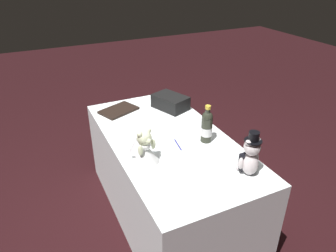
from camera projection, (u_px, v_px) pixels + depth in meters
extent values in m
plane|color=black|center=(168.00, 211.00, 2.66)|extent=(12.00, 12.00, 0.00)
cube|color=white|center=(168.00, 177.00, 2.49)|extent=(1.62, 0.83, 0.72)
ellipsoid|color=silver|center=(250.00, 164.00, 1.91)|extent=(0.11, 0.10, 0.15)
cube|color=black|center=(247.00, 161.00, 1.93)|extent=(0.05, 0.09, 0.11)
sphere|color=silver|center=(252.00, 147.00, 1.85)|extent=(0.10, 0.10, 0.10)
sphere|color=silver|center=(247.00, 145.00, 1.89)|extent=(0.04, 0.04, 0.04)
sphere|color=silver|center=(258.00, 140.00, 1.84)|extent=(0.04, 0.04, 0.04)
sphere|color=silver|center=(248.00, 143.00, 1.82)|extent=(0.04, 0.04, 0.04)
ellipsoid|color=silver|center=(256.00, 159.00, 1.93)|extent=(0.03, 0.03, 0.08)
ellipsoid|color=silver|center=(241.00, 163.00, 1.89)|extent=(0.03, 0.03, 0.08)
sphere|color=silver|center=(247.00, 164.00, 1.99)|extent=(0.05, 0.05, 0.05)
sphere|color=silver|center=(239.00, 167.00, 1.96)|extent=(0.05, 0.05, 0.05)
cylinder|color=black|center=(253.00, 141.00, 1.83)|extent=(0.11, 0.11, 0.01)
cylinder|color=black|center=(254.00, 136.00, 1.81)|extent=(0.06, 0.06, 0.06)
cone|color=white|center=(145.00, 152.00, 2.02)|extent=(0.19, 0.19, 0.14)
ellipsoid|color=white|center=(145.00, 145.00, 2.00)|extent=(0.09, 0.08, 0.06)
sphere|color=beige|center=(144.00, 138.00, 1.97)|extent=(0.10, 0.10, 0.10)
sphere|color=beige|center=(148.00, 141.00, 1.95)|extent=(0.04, 0.04, 0.04)
sphere|color=beige|center=(140.00, 134.00, 1.93)|extent=(0.04, 0.04, 0.04)
sphere|color=beige|center=(148.00, 131.00, 1.97)|extent=(0.04, 0.04, 0.04)
ellipsoid|color=beige|center=(140.00, 150.00, 1.95)|extent=(0.03, 0.03, 0.08)
ellipsoid|color=beige|center=(153.00, 144.00, 2.01)|extent=(0.03, 0.03, 0.08)
cone|color=white|center=(139.00, 142.00, 2.03)|extent=(0.18, 0.18, 0.14)
cylinder|color=#2B2E22|center=(207.00, 130.00, 2.24)|extent=(0.08, 0.08, 0.18)
sphere|color=#2B2E22|center=(207.00, 117.00, 2.19)|extent=(0.08, 0.08, 0.08)
cylinder|color=#2B2E22|center=(208.00, 111.00, 2.17)|extent=(0.03, 0.03, 0.07)
cylinder|color=gold|center=(208.00, 107.00, 2.15)|extent=(0.04, 0.04, 0.03)
cylinder|color=silver|center=(206.00, 131.00, 2.24)|extent=(0.08, 0.08, 0.06)
cylinder|color=navy|center=(178.00, 145.00, 2.23)|extent=(0.15, 0.03, 0.01)
cone|color=silver|center=(175.00, 140.00, 2.29)|extent=(0.01, 0.01, 0.01)
cube|color=black|center=(170.00, 102.00, 2.74)|extent=(0.35, 0.29, 0.12)
cube|color=#B7B7BF|center=(160.00, 102.00, 2.74)|extent=(0.04, 0.02, 0.03)
cube|color=black|center=(119.00, 110.00, 2.71)|extent=(0.30, 0.36, 0.02)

